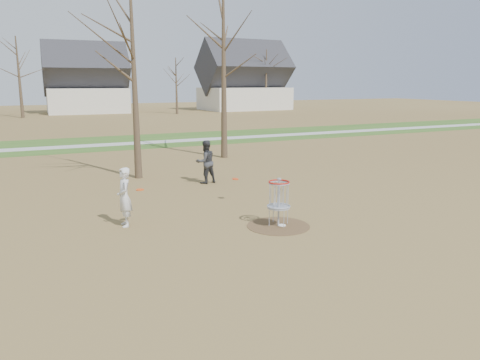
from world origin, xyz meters
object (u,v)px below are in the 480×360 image
disc_grounded (282,225)px  disc_golf_basket (279,195)px  player_standing (124,197)px  player_throwing (206,162)px

disc_grounded → disc_golf_basket: disc_golf_basket is taller
player_standing → disc_golf_basket: (3.93, -1.87, 0.07)m
player_standing → player_throwing: (4.15, 4.41, 0.03)m
player_standing → disc_grounded: bearing=67.0°
player_throwing → disc_golf_basket: player_throwing is taller
player_standing → disc_golf_basket: player_standing is taller
player_throwing → disc_grounded: player_throwing is taller
player_standing → player_throwing: player_throwing is taller
player_standing → disc_grounded: (4.03, -1.90, -0.82)m
player_throwing → disc_grounded: size_ratio=7.92×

